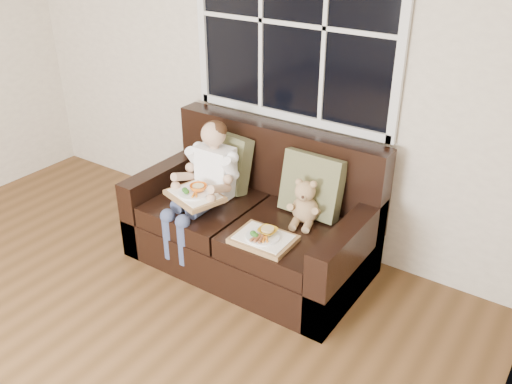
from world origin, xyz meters
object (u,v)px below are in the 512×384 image
Objects in this scene: child at (207,176)px; teddy_bear at (305,205)px; loveseat at (254,223)px; tray_right at (264,238)px; tray_left at (195,194)px.

child reaches higher than teddy_bear.
tray_right is (0.31, -0.35, 0.17)m from loveseat.
tray_right is at bearing -48.12° from loveseat.
teddy_bear is (0.72, 0.14, -0.07)m from child.
tray_left is (-0.32, -0.27, 0.26)m from loveseat.
teddy_bear is 0.39m from tray_right.
teddy_bear is at bearing 2.89° from loveseat.
child is 2.72× the size of teddy_bear.
tray_left is at bearing 171.92° from tray_right.
child reaches higher than loveseat.
loveseat is 3.78× the size of tray_left.
teddy_bear is 0.77m from tray_left.
child is at bearing 110.82° from tray_left.
child is at bearing 175.96° from teddy_bear.
teddy_bear is 0.73× the size of tray_left.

